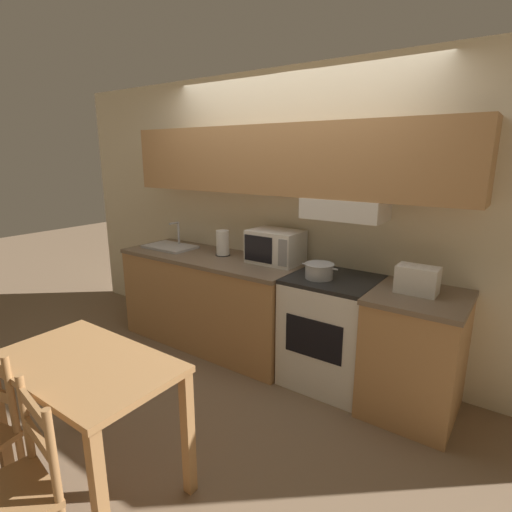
% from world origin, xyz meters
% --- Properties ---
extents(ground_plane, '(16.00, 16.00, 0.00)m').
position_xyz_m(ground_plane, '(0.00, 0.00, 0.00)').
color(ground_plane, '#7F664C').
extents(wall_back, '(5.53, 0.38, 2.55)m').
position_xyz_m(wall_back, '(0.02, -0.06, 1.50)').
color(wall_back, beige).
rests_on(wall_back, ground_plane).
extents(lower_counter_main, '(1.84, 0.68, 0.89)m').
position_xyz_m(lower_counter_main, '(-0.66, -0.33, 0.45)').
color(lower_counter_main, tan).
rests_on(lower_counter_main, ground_plane).
extents(lower_counter_right_stub, '(0.64, 0.68, 0.89)m').
position_xyz_m(lower_counter_right_stub, '(1.26, -0.33, 0.45)').
color(lower_counter_right_stub, tan).
rests_on(lower_counter_right_stub, ground_plane).
extents(stove_range, '(0.66, 0.63, 0.89)m').
position_xyz_m(stove_range, '(0.60, -0.31, 0.45)').
color(stove_range, white).
rests_on(stove_range, ground_plane).
extents(cooking_pot, '(0.31, 0.23, 0.12)m').
position_xyz_m(cooking_pot, '(0.51, -0.39, 0.96)').
color(cooking_pot, '#B7BABF').
rests_on(cooking_pot, stove_range).
extents(microwave, '(0.46, 0.33, 0.29)m').
position_xyz_m(microwave, '(-0.01, -0.19, 1.04)').
color(microwave, white).
rests_on(microwave, lower_counter_main).
extents(toaster, '(0.29, 0.17, 0.19)m').
position_xyz_m(toaster, '(1.22, -0.31, 0.99)').
color(toaster, white).
rests_on(toaster, lower_counter_right_stub).
extents(sink_basin, '(0.51, 0.34, 0.26)m').
position_xyz_m(sink_basin, '(-1.21, -0.33, 0.91)').
color(sink_basin, '#B7BABF').
rests_on(sink_basin, lower_counter_main).
extents(paper_towel_roll, '(0.14, 0.14, 0.24)m').
position_xyz_m(paper_towel_roll, '(-0.57, -0.26, 1.01)').
color(paper_towel_roll, black).
rests_on(paper_towel_roll, lower_counter_main).
extents(dining_table, '(1.03, 0.61, 0.77)m').
position_xyz_m(dining_table, '(-0.01, -2.06, 0.64)').
color(dining_table, '#B27F4C').
rests_on(dining_table, ground_plane).
extents(chair_right_of_table, '(0.44, 0.44, 0.89)m').
position_xyz_m(chair_right_of_table, '(0.21, -2.57, 0.44)').
color(chair_right_of_table, '#B27F4C').
rests_on(chair_right_of_table, ground_plane).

